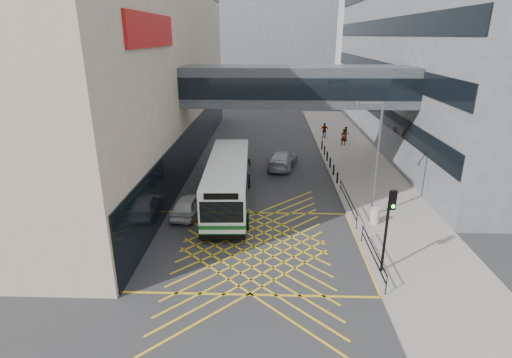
# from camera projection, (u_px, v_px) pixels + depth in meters

# --- Properties ---
(ground) EXTENTS (120.00, 120.00, 0.00)m
(ground) POSITION_uv_depth(u_px,v_px,m) (254.00, 246.00, 22.57)
(ground) COLOR #333335
(building_whsmith) EXTENTS (24.17, 42.00, 16.00)m
(building_whsmith) POSITION_uv_depth(u_px,v_px,m) (59.00, 74.00, 35.47)
(building_whsmith) COLOR tan
(building_whsmith) RESTS_ON ground
(building_right) EXTENTS (24.09, 44.00, 20.00)m
(building_right) POSITION_uv_depth(u_px,v_px,m) (496.00, 48.00, 40.97)
(building_right) COLOR slate
(building_right) RESTS_ON ground
(building_far) EXTENTS (28.00, 16.00, 18.00)m
(building_far) POSITION_uv_depth(u_px,v_px,m) (255.00, 48.00, 75.98)
(building_far) COLOR slate
(building_far) RESTS_ON ground
(skybridge) EXTENTS (20.00, 4.10, 3.00)m
(skybridge) POSITION_uv_depth(u_px,v_px,m) (298.00, 86.00, 31.21)
(skybridge) COLOR #3A3F44
(skybridge) RESTS_ON ground
(pavement) EXTENTS (6.00, 54.00, 0.16)m
(pavement) POSITION_uv_depth(u_px,v_px,m) (359.00, 165.00, 36.35)
(pavement) COLOR gray
(pavement) RESTS_ON ground
(box_junction) EXTENTS (12.00, 9.00, 0.01)m
(box_junction) POSITION_uv_depth(u_px,v_px,m) (254.00, 246.00, 22.56)
(box_junction) COLOR gold
(box_junction) RESTS_ON ground
(bus) EXTENTS (3.27, 11.78, 3.27)m
(bus) POSITION_uv_depth(u_px,v_px,m) (228.00, 181.00, 27.63)
(bus) COLOR white
(bus) RESTS_ON ground
(car_white) EXTENTS (2.08, 4.38, 1.35)m
(car_white) POSITION_uv_depth(u_px,v_px,m) (188.00, 205.00, 26.35)
(car_white) COLOR silver
(car_white) RESTS_ON ground
(car_dark) EXTENTS (3.68, 5.26, 1.53)m
(car_dark) POSITION_uv_depth(u_px,v_px,m) (231.00, 166.00, 34.02)
(car_dark) COLOR black
(car_dark) RESTS_ON ground
(car_silver) EXTENTS (3.22, 5.39, 1.57)m
(car_silver) POSITION_uv_depth(u_px,v_px,m) (282.00, 159.00, 35.75)
(car_silver) COLOR #9A9FA3
(car_silver) RESTS_ON ground
(traffic_light) EXTENTS (0.34, 0.52, 4.39)m
(traffic_light) POSITION_uv_depth(u_px,v_px,m) (389.00, 220.00, 18.85)
(traffic_light) COLOR black
(traffic_light) RESTS_ON pavement
(street_lamp) EXTENTS (1.68, 0.35, 7.37)m
(street_lamp) POSITION_uv_depth(u_px,v_px,m) (375.00, 154.00, 24.59)
(street_lamp) COLOR slate
(street_lamp) RESTS_ON pavement
(litter_bin) EXTENTS (0.57, 0.57, 0.99)m
(litter_bin) POSITION_uv_depth(u_px,v_px,m) (375.00, 216.00, 24.81)
(litter_bin) COLOR #ADA89E
(litter_bin) RESTS_ON pavement
(kerb_railings) EXTENTS (0.05, 12.54, 1.00)m
(kerb_railings) POSITION_uv_depth(u_px,v_px,m) (358.00, 220.00, 23.74)
(kerb_railings) COLOR black
(kerb_railings) RESTS_ON pavement
(bollards) EXTENTS (0.14, 10.14, 0.90)m
(bollards) POSITION_uv_depth(u_px,v_px,m) (329.00, 159.00, 36.26)
(bollards) COLOR black
(bollards) RESTS_ON pavement
(pedestrian_a) EXTENTS (0.81, 0.67, 1.76)m
(pedestrian_a) POSITION_uv_depth(u_px,v_px,m) (343.00, 137.00, 42.39)
(pedestrian_a) COLOR gray
(pedestrian_a) RESTS_ON pavement
(pedestrian_b) EXTENTS (0.83, 0.52, 1.63)m
(pedestrian_b) POSITION_uv_depth(u_px,v_px,m) (346.00, 134.00, 43.93)
(pedestrian_b) COLOR gray
(pedestrian_b) RESTS_ON pavement
(pedestrian_c) EXTENTS (1.02, 0.50, 1.70)m
(pedestrian_c) POSITION_uv_depth(u_px,v_px,m) (324.00, 130.00, 45.54)
(pedestrian_c) COLOR gray
(pedestrian_c) RESTS_ON pavement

